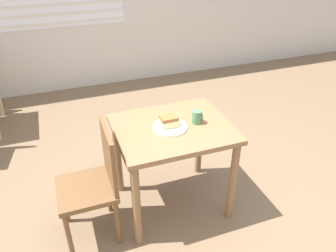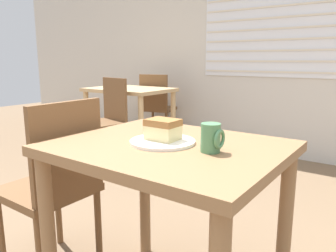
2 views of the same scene
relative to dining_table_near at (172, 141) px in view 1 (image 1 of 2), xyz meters
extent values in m
plane|color=#7A6047|center=(-0.01, -0.29, -0.64)|extent=(14.00, 14.00, 0.00)
cube|color=beige|center=(-0.54, 2.69, 0.33)|extent=(1.59, 0.01, 0.02)
cube|color=beige|center=(-0.54, 2.69, 0.44)|extent=(1.59, 0.01, 0.02)
cube|color=beige|center=(-0.54, 2.69, 0.56)|extent=(1.59, 0.01, 0.02)
cube|color=olive|center=(0.00, 0.00, 0.11)|extent=(0.87, 0.72, 0.04)
cylinder|color=olive|center=(-0.39, -0.31, -0.27)|extent=(0.06, 0.06, 0.74)
cylinder|color=olive|center=(0.39, -0.31, -0.27)|extent=(0.06, 0.06, 0.74)
cylinder|color=olive|center=(-0.39, 0.31, -0.27)|extent=(0.06, 0.06, 0.74)
cylinder|color=olive|center=(0.39, 0.31, -0.27)|extent=(0.06, 0.06, 0.74)
cube|color=brown|center=(-0.70, -0.09, -0.20)|extent=(0.41, 0.41, 0.04)
cylinder|color=brown|center=(-0.88, 0.08, -0.43)|extent=(0.04, 0.04, 0.42)
cylinder|color=brown|center=(-0.88, -0.27, -0.43)|extent=(0.04, 0.04, 0.42)
cylinder|color=brown|center=(-0.53, 0.08, -0.43)|extent=(0.04, 0.04, 0.42)
cylinder|color=brown|center=(-0.53, -0.27, -0.43)|extent=(0.04, 0.04, 0.42)
cube|color=brown|center=(-0.51, -0.09, 0.05)|extent=(0.03, 0.39, 0.45)
cylinder|color=white|center=(-0.02, -0.01, 0.14)|extent=(0.26, 0.26, 0.01)
cube|color=beige|center=(-0.03, 0.00, 0.17)|extent=(0.12, 0.10, 0.06)
cube|color=#936033|center=(-0.03, 0.00, 0.22)|extent=(0.13, 0.10, 0.03)
cylinder|color=#4C8456|center=(0.19, -0.01, 0.19)|extent=(0.07, 0.07, 0.10)
torus|color=#4C8456|center=(0.23, -0.01, 0.19)|extent=(0.01, 0.07, 0.07)
camera|label=1|loc=(-0.75, -1.97, 1.43)|focal=35.00mm
camera|label=2|loc=(0.73, -1.02, 0.46)|focal=35.00mm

